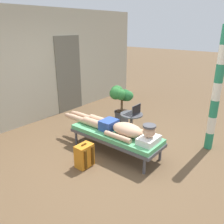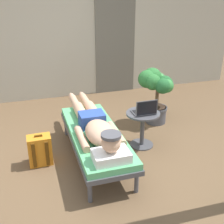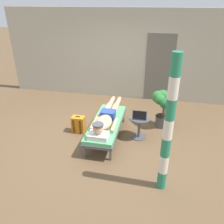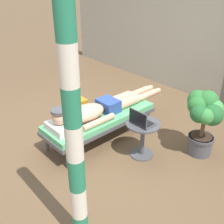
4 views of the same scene
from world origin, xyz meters
The scene contains 10 objects.
ground_plane centered at (0.00, 0.00, 0.00)m, with size 40.00×40.00×0.00m, color brown.
house_wall_back centered at (0.09, 2.55, 1.35)m, with size 7.60×0.20×2.70m, color #B2AD99.
house_door_panel centered at (1.16, 2.44, 1.02)m, with size 0.84×0.03×2.04m, color #625F54.
lounge_chair centered at (0.09, -0.04, 0.35)m, with size 0.64×1.81×0.42m.
person_reclining centered at (0.09, -0.08, 0.52)m, with size 0.53×2.17×0.33m.
side_table centered at (0.82, 0.11, 0.36)m, with size 0.48×0.48×0.52m.
laptop centered at (0.82, 0.06, 0.58)m, with size 0.31×0.24×0.23m.
backpack centered at (-0.63, 0.07, 0.20)m, with size 0.30×0.26×0.42m.
potted_plant centered at (1.33, 0.77, 0.60)m, with size 0.57×0.55×0.93m.
porch_post centered at (1.36, -1.37, 1.15)m, with size 0.15×0.15×2.30m.
Camera 3 is at (1.13, -4.43, 2.91)m, focal length 36.46 mm.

